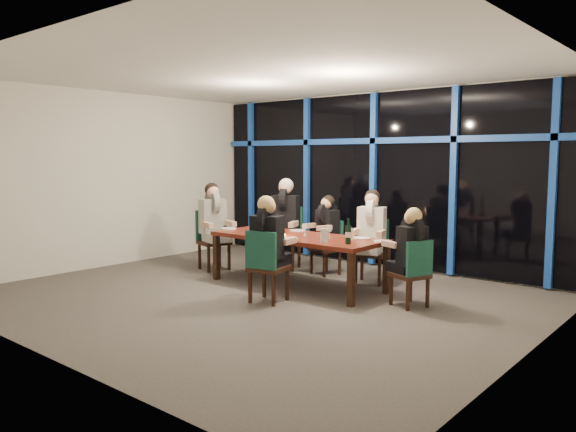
{
  "coord_description": "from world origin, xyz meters",
  "views": [
    {
      "loc": [
        5.09,
        -5.47,
        1.88
      ],
      "look_at": [
        0.0,
        0.6,
        1.05
      ],
      "focal_mm": 35.0,
      "sensor_mm": 36.0,
      "label": 1
    }
  ],
  "objects_px": {
    "chair_far_left": "(287,234)",
    "diner_far_mid": "(326,223)",
    "dining_table": "(297,240)",
    "chair_end_left": "(212,236)",
    "chair_far_right": "(372,247)",
    "diner_near_mid": "(268,233)",
    "diner_end_left": "(214,213)",
    "chair_far_mid": "(329,244)",
    "chair_end_right": "(414,270)",
    "diner_far_right": "(371,223)",
    "diner_far_left": "(285,210)",
    "wine_bottle": "(348,234)",
    "chair_near_mid": "(265,263)",
    "diner_end_right": "(410,242)",
    "water_pitcher": "(324,235)"
  },
  "relations": [
    {
      "from": "chair_end_left",
      "to": "wine_bottle",
      "type": "relative_size",
      "value": 2.93
    },
    {
      "from": "chair_far_mid",
      "to": "chair_near_mid",
      "type": "xyz_separation_m",
      "value": [
        0.45,
        -2.03,
        0.04
      ]
    },
    {
      "from": "diner_far_right",
      "to": "diner_end_right",
      "type": "distance_m",
      "value": 1.35
    },
    {
      "from": "chair_end_right",
      "to": "diner_far_left",
      "type": "xyz_separation_m",
      "value": [
        -2.83,
        0.85,
        0.51
      ]
    },
    {
      "from": "chair_far_mid",
      "to": "diner_near_mid",
      "type": "height_order",
      "value": "diner_near_mid"
    },
    {
      "from": "chair_far_right",
      "to": "wine_bottle",
      "type": "height_order",
      "value": "wine_bottle"
    },
    {
      "from": "dining_table",
      "to": "water_pitcher",
      "type": "relative_size",
      "value": 14.12
    },
    {
      "from": "diner_far_left",
      "to": "diner_end_left",
      "type": "relative_size",
      "value": 1.05
    },
    {
      "from": "dining_table",
      "to": "diner_far_mid",
      "type": "relative_size",
      "value": 3.06
    },
    {
      "from": "dining_table",
      "to": "diner_far_mid",
      "type": "distance_m",
      "value": 0.98
    },
    {
      "from": "chair_far_left",
      "to": "chair_far_right",
      "type": "bearing_deg",
      "value": -22.97
    },
    {
      "from": "chair_end_right",
      "to": "water_pitcher",
      "type": "bearing_deg",
      "value": -54.42
    },
    {
      "from": "chair_far_left",
      "to": "diner_end_left",
      "type": "relative_size",
      "value": 1.08
    },
    {
      "from": "chair_end_left",
      "to": "chair_near_mid",
      "type": "distance_m",
      "value": 2.45
    },
    {
      "from": "chair_far_left",
      "to": "diner_end_left",
      "type": "bearing_deg",
      "value": -155.39
    },
    {
      "from": "dining_table",
      "to": "diner_far_right",
      "type": "height_order",
      "value": "diner_far_right"
    },
    {
      "from": "chair_far_left",
      "to": "diner_far_mid",
      "type": "distance_m",
      "value": 0.86
    },
    {
      "from": "chair_far_left",
      "to": "wine_bottle",
      "type": "height_order",
      "value": "wine_bottle"
    },
    {
      "from": "dining_table",
      "to": "diner_end_right",
      "type": "relative_size",
      "value": 3.1
    },
    {
      "from": "diner_far_mid",
      "to": "diner_end_left",
      "type": "xyz_separation_m",
      "value": [
        -1.65,
        -0.9,
        0.11
      ]
    },
    {
      "from": "diner_near_mid",
      "to": "wine_bottle",
      "type": "distance_m",
      "value": 1.04
    },
    {
      "from": "chair_far_left",
      "to": "diner_far_left",
      "type": "bearing_deg",
      "value": -90.0
    },
    {
      "from": "dining_table",
      "to": "diner_end_left",
      "type": "bearing_deg",
      "value": 178.49
    },
    {
      "from": "chair_near_mid",
      "to": "diner_near_mid",
      "type": "distance_m",
      "value": 0.39
    },
    {
      "from": "chair_end_right",
      "to": "water_pitcher",
      "type": "xyz_separation_m",
      "value": [
        -1.17,
        -0.3,
        0.36
      ]
    },
    {
      "from": "chair_end_right",
      "to": "chair_far_mid",
      "type": "bearing_deg",
      "value": -95.05
    },
    {
      "from": "dining_table",
      "to": "chair_far_left",
      "type": "distance_m",
      "value": 1.38
    },
    {
      "from": "diner_far_left",
      "to": "wine_bottle",
      "type": "relative_size",
      "value": 2.99
    },
    {
      "from": "dining_table",
      "to": "chair_near_mid",
      "type": "height_order",
      "value": "chair_near_mid"
    },
    {
      "from": "dining_table",
      "to": "chair_end_right",
      "type": "distance_m",
      "value": 1.88
    },
    {
      "from": "chair_far_mid",
      "to": "dining_table",
      "type": "bearing_deg",
      "value": -68.0
    },
    {
      "from": "chair_near_mid",
      "to": "diner_end_left",
      "type": "bearing_deg",
      "value": -37.62
    },
    {
      "from": "wine_bottle",
      "to": "chair_far_left",
      "type": "bearing_deg",
      "value": 150.43
    },
    {
      "from": "wine_bottle",
      "to": "diner_far_right",
      "type": "bearing_deg",
      "value": 105.79
    },
    {
      "from": "chair_far_mid",
      "to": "diner_far_right",
      "type": "xyz_separation_m",
      "value": [
        0.88,
        -0.16,
        0.43
      ]
    },
    {
      "from": "dining_table",
      "to": "water_pitcher",
      "type": "distance_m",
      "value": 0.77
    },
    {
      "from": "dining_table",
      "to": "chair_end_left",
      "type": "height_order",
      "value": "chair_end_left"
    },
    {
      "from": "diner_far_mid",
      "to": "wine_bottle",
      "type": "xyz_separation_m",
      "value": [
        1.2,
        -1.15,
        0.05
      ]
    },
    {
      "from": "chair_end_right",
      "to": "diner_far_right",
      "type": "distance_m",
      "value": 1.49
    },
    {
      "from": "chair_far_mid",
      "to": "chair_near_mid",
      "type": "height_order",
      "value": "chair_near_mid"
    },
    {
      "from": "diner_far_mid",
      "to": "water_pitcher",
      "type": "relative_size",
      "value": 4.61
    },
    {
      "from": "chair_end_left",
      "to": "wine_bottle",
      "type": "distance_m",
      "value": 2.96
    },
    {
      "from": "diner_far_left",
      "to": "diner_near_mid",
      "type": "relative_size",
      "value": 1.1
    },
    {
      "from": "diner_far_left",
      "to": "diner_near_mid",
      "type": "height_order",
      "value": "diner_far_left"
    },
    {
      "from": "chair_far_right",
      "to": "dining_table",
      "type": "bearing_deg",
      "value": -144.37
    },
    {
      "from": "chair_far_left",
      "to": "diner_far_mid",
      "type": "bearing_deg",
      "value": -22.5
    },
    {
      "from": "diner_end_left",
      "to": "diner_end_right",
      "type": "relative_size",
      "value": 1.16
    },
    {
      "from": "chair_far_mid",
      "to": "water_pitcher",
      "type": "xyz_separation_m",
      "value": [
        0.86,
        -1.3,
        0.36
      ]
    },
    {
      "from": "dining_table",
      "to": "diner_near_mid",
      "type": "bearing_deg",
      "value": -73.26
    },
    {
      "from": "diner_far_mid",
      "to": "diner_end_left",
      "type": "height_order",
      "value": "diner_end_left"
    }
  ]
}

